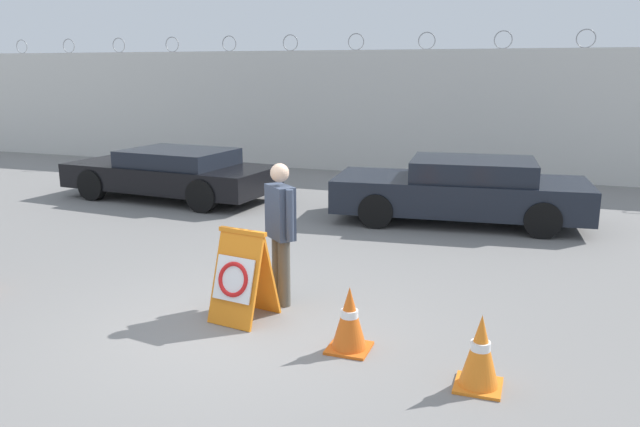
# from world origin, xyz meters

# --- Properties ---
(ground_plane) EXTENTS (90.00, 90.00, 0.00)m
(ground_plane) POSITION_xyz_m (0.00, 0.00, 0.00)
(ground_plane) COLOR gray
(perimeter_wall) EXTENTS (36.00, 0.30, 3.82)m
(perimeter_wall) POSITION_xyz_m (0.00, 11.15, 1.69)
(perimeter_wall) COLOR silver
(perimeter_wall) RESTS_ON ground_plane
(barricade_sign) EXTENTS (0.70, 0.76, 1.08)m
(barricade_sign) POSITION_xyz_m (-0.09, 0.22, 0.54)
(barricade_sign) COLOR orange
(barricade_sign) RESTS_ON ground_plane
(security_guard) EXTENTS (0.53, 0.64, 1.77)m
(security_guard) POSITION_xyz_m (0.14, 0.83, 0.99)
(security_guard) COLOR #514C42
(security_guard) RESTS_ON ground_plane
(traffic_cone_near) EXTENTS (0.43, 0.43, 0.69)m
(traffic_cone_near) POSITION_xyz_m (1.33, -0.15, 0.34)
(traffic_cone_near) COLOR orange
(traffic_cone_near) RESTS_ON ground_plane
(traffic_cone_far) EXTENTS (0.43, 0.43, 0.71)m
(traffic_cone_far) POSITION_xyz_m (2.69, -0.51, 0.35)
(traffic_cone_far) COLOR orange
(traffic_cone_far) RESTS_ON ground_plane
(parked_car_front_coupe) EXTENTS (4.89, 2.32, 1.12)m
(parked_car_front_coupe) POSITION_xyz_m (-4.71, 5.99, 0.59)
(parked_car_front_coupe) COLOR black
(parked_car_front_coupe) RESTS_ON ground_plane
(parked_car_rear_sedan) EXTENTS (4.85, 2.27, 1.22)m
(parked_car_rear_sedan) POSITION_xyz_m (1.71, 5.91, 0.62)
(parked_car_rear_sedan) COLOR black
(parked_car_rear_sedan) RESTS_ON ground_plane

